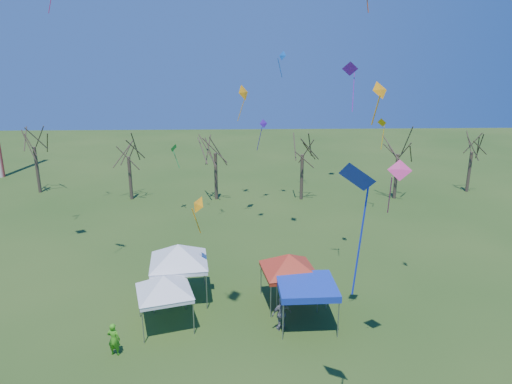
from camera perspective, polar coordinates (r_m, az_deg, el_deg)
ground at (r=23.26m, az=-1.80°, el=-19.04°), size 140.00×140.00×0.00m
tree_0 at (r=51.28m, az=-26.24°, el=6.94°), size 3.83×3.83×8.44m
tree_1 at (r=45.55m, az=-15.80°, el=6.12°), size 3.42×3.42×7.54m
tree_2 at (r=43.97m, az=-5.16°, el=6.98°), size 3.71×3.71×8.18m
tree_3 at (r=44.02m, az=5.88°, el=6.69°), size 3.59×3.59×7.91m
tree_4 at (r=46.19m, az=17.49°, el=6.45°), size 3.58×3.58×7.89m
tree_5 at (r=51.45m, az=25.58°, el=6.19°), size 3.39×3.39×7.46m
tent_white_west at (r=24.07m, az=-11.49°, el=-10.62°), size 3.62×3.62×3.32m
tent_white_mid at (r=26.33m, az=-9.71°, el=-6.93°), size 4.40×4.40×3.91m
tent_red at (r=25.66m, az=4.14°, el=-8.15°), size 3.93×3.93×3.51m
tent_blue at (r=24.18m, az=6.36°, el=-11.67°), size 3.04×3.04×2.33m
person_grey at (r=24.18m, az=3.21°, el=-14.97°), size 1.14×0.75×1.81m
person_green at (r=23.42m, az=-17.35°, el=-17.15°), size 0.66×0.49×1.65m
kite_17 at (r=26.71m, az=11.70°, el=14.74°), size 0.99×0.69×2.76m
kite_22 at (r=42.20m, az=0.92°, el=8.42°), size 1.06×0.96×2.95m
kite_27 at (r=19.15m, az=17.49°, el=2.55°), size 1.11×0.91×2.34m
kite_19 at (r=41.28m, az=3.30°, el=16.59°), size 0.80×0.83×2.27m
kite_11 at (r=37.21m, az=-1.54°, el=12.30°), size 1.16×1.36×2.91m
kite_5 at (r=14.42m, az=12.60°, el=1.77°), size 1.66×1.69×4.47m
kite_1 at (r=24.41m, az=-7.29°, el=-1.65°), size 0.99×1.09×2.18m
kite_25 at (r=20.19m, az=15.25°, el=12.12°), size 0.96×0.83×1.86m
kite_12 at (r=40.67m, az=15.49°, el=8.28°), size 0.92×0.90×2.71m
kite_13 at (r=40.24m, az=-10.26°, el=5.40°), size 0.85×1.01×2.24m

